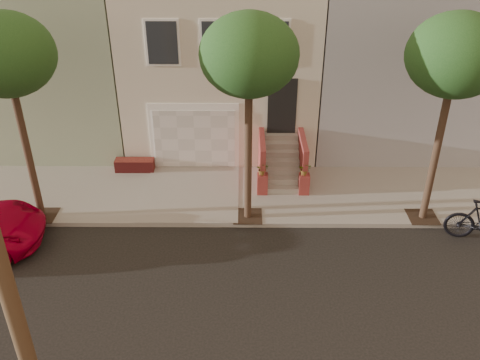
{
  "coord_description": "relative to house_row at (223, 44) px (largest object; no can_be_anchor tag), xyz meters",
  "views": [
    {
      "loc": [
        0.84,
        -9.53,
        9.16
      ],
      "look_at": [
        0.76,
        3.0,
        1.98
      ],
      "focal_mm": 38.34,
      "sensor_mm": 36.0,
      "label": 1
    }
  ],
  "objects": [
    {
      "name": "ground",
      "position": [
        -0.0,
        -11.19,
        -3.64
      ],
      "size": [
        90.0,
        90.0,
        0.0
      ],
      "primitive_type": "plane",
      "color": "black",
      "rests_on": "ground"
    },
    {
      "name": "sidewalk",
      "position": [
        -0.0,
        -5.84,
        -3.57
      ],
      "size": [
        40.0,
        3.7,
        0.15
      ],
      "primitive_type": "cube",
      "color": "gray",
      "rests_on": "ground"
    },
    {
      "name": "house_row",
      "position": [
        0.0,
        0.0,
        0.0
      ],
      "size": [
        33.1,
        11.7,
        7.0
      ],
      "color": "#BCB3A1",
      "rests_on": "sidewalk"
    },
    {
      "name": "tree_left",
      "position": [
        -5.5,
        -7.29,
        1.61
      ],
      "size": [
        2.7,
        2.57,
        6.3
      ],
      "color": "#2D2116",
      "rests_on": "sidewalk"
    },
    {
      "name": "tree_mid",
      "position": [
        1.0,
        -7.29,
        1.61
      ],
      "size": [
        2.7,
        2.57,
        6.3
      ],
      "color": "#2D2116",
      "rests_on": "sidewalk"
    },
    {
      "name": "tree_right",
      "position": [
        6.5,
        -7.29,
        1.61
      ],
      "size": [
        2.7,
        2.57,
        6.3
      ],
      "color": "#2D2116",
      "rests_on": "sidewalk"
    }
  ]
}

